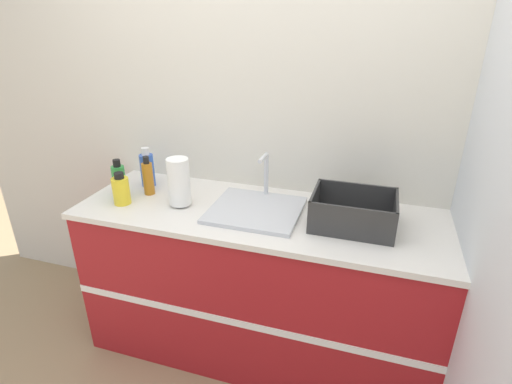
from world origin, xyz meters
TOP-DOWN VIEW (x-y plane):
  - wall_back at (0.00, 0.65)m, footprint 4.25×0.06m
  - wall_right at (0.96, 0.31)m, footprint 0.06×2.62m
  - counter_cabinet at (0.00, 0.31)m, footprint 1.88×0.65m
  - sink at (-0.02, 0.31)m, footprint 0.45×0.42m
  - paper_towel_roll at (-0.41, 0.26)m, footprint 0.11×0.11m
  - dish_rack at (0.46, 0.31)m, footprint 0.38×0.29m
  - bottle_amber at (-0.64, 0.34)m, footprint 0.06×0.06m
  - bottle_green at (-0.78, 0.26)m, footprint 0.07×0.07m
  - bottle_blue at (-0.71, 0.44)m, footprint 0.08×0.08m
  - bottle_yellow at (-0.71, 0.19)m, footprint 0.09×0.09m

SIDE VIEW (x-z plane):
  - counter_cabinet at x=0.00m, z-range 0.00..0.89m
  - sink at x=-0.02m, z-range 0.78..1.03m
  - dish_rack at x=0.46m, z-range 0.87..1.02m
  - bottle_yellow at x=-0.71m, z-range 0.88..1.05m
  - bottle_green at x=-0.78m, z-range 0.88..1.09m
  - bottle_amber at x=-0.64m, z-range 0.88..1.09m
  - bottle_blue at x=-0.71m, z-range 0.87..1.10m
  - paper_towel_roll at x=-0.41m, z-range 0.89..1.15m
  - wall_back at x=0.00m, z-range 0.00..2.60m
  - wall_right at x=0.96m, z-range 0.00..2.60m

